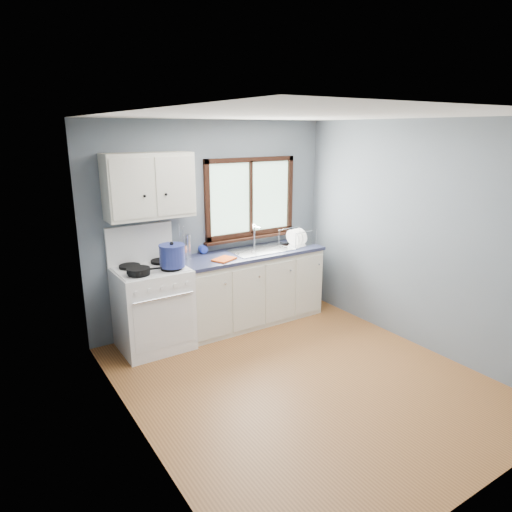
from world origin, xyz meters
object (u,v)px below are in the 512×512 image
sink (263,254)px  utensil_crock (183,251)px  skillet (139,270)px  base_cabinets (251,291)px  dish_rack (297,241)px  stockpot (172,255)px  thermos (188,246)px  gas_range (153,306)px

sink → utensil_crock: bearing=170.1°
sink → skillet: 1.69m
sink → skillet: (-1.67, -0.19, 0.13)m
base_cabinets → dish_rack: size_ratio=3.96×
stockpot → utensil_crock: (0.28, 0.36, -0.08)m
sink → dish_rack: size_ratio=1.80×
base_cabinets → thermos: bearing=166.3°
sink → dish_rack: bearing=-3.8°
base_cabinets → sink: 0.48m
thermos → dish_rack: size_ratio=0.60×
sink → stockpot: 1.32m
base_cabinets → sink: bearing=-0.1°
gas_range → base_cabinets: (1.31, 0.02, -0.08)m
skillet → utensil_crock: bearing=40.3°
sink → dish_rack: 0.53m
stockpot → dish_rack: (1.81, 0.15, -0.11)m
skillet → thermos: (0.73, 0.38, 0.08)m
base_cabinets → skillet: bearing=-172.6°
base_cabinets → sink: (0.18, -0.00, 0.45)m
thermos → base_cabinets: bearing=-13.7°
gas_range → dish_rack: (2.01, -0.02, 0.48)m
base_cabinets → dish_rack: dish_rack is taller
skillet → stockpot: (0.38, 0.01, 0.10)m
base_cabinets → dish_rack: (0.70, -0.03, 0.57)m
gas_range → base_cabinets: size_ratio=0.74×
skillet → dish_rack: (2.19, 0.16, -0.01)m
gas_range → sink: 1.53m
stockpot → gas_range: bearing=140.2°
thermos → dish_rack: 1.47m
base_cabinets → skillet: skillet is taller
sink → skillet: sink is taller
sink → utensil_crock: (-1.01, 0.18, 0.15)m
dish_rack → base_cabinets: bearing=167.5°
sink → skillet: bearing=-173.4°
sink → thermos: sink is taller
thermos → utensil_crock: bearing=-172.9°
gas_range → sink: size_ratio=1.62×
sink → thermos: 0.98m
sink → dish_rack: sink is taller
stockpot → utensil_crock: bearing=51.9°
stockpot → dish_rack: stockpot is taller
stockpot → base_cabinets: bearing=9.2°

